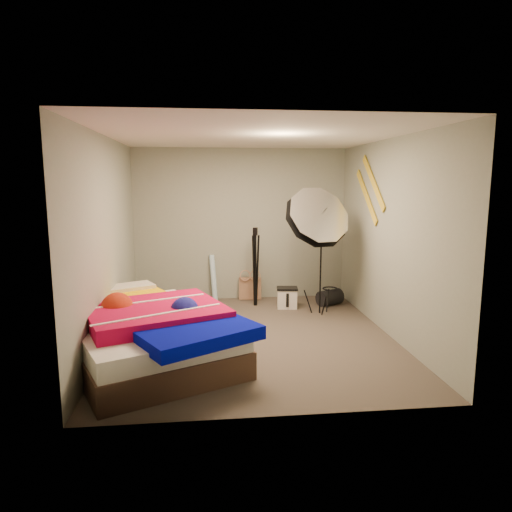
{
  "coord_description": "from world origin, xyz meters",
  "views": [
    {
      "loc": [
        -0.58,
        -5.55,
        1.96
      ],
      "look_at": [
        0.1,
        0.6,
        0.95
      ],
      "focal_mm": 32.0,
      "sensor_mm": 36.0,
      "label": 1
    }
  ],
  "objects": [
    {
      "name": "wrapping_roll",
      "position": [
        -0.47,
        1.9,
        0.38
      ],
      "size": [
        0.16,
        0.23,
        0.76
      ],
      "primitive_type": "cylinder",
      "rotation": [
        -0.17,
        0.0,
        0.38
      ],
      "color": "#6DB6E4",
      "rests_on": "floor"
    },
    {
      "name": "wall_right",
      "position": [
        1.75,
        0.0,
        1.25
      ],
      "size": [
        0.0,
        4.0,
        4.0
      ],
      "primitive_type": "plane",
      "rotation": [
        1.57,
        0.0,
        -1.57
      ],
      "color": "gray",
      "rests_on": "floor"
    },
    {
      "name": "camera_tripod",
      "position": [
        0.19,
        1.5,
        0.72
      ],
      "size": [
        0.09,
        0.09,
        1.25
      ],
      "color": "black",
      "rests_on": "floor"
    },
    {
      "name": "bed",
      "position": [
        -1.25,
        -0.59,
        0.33
      ],
      "size": [
        2.41,
        2.65,
        0.65
      ],
      "color": "#483124",
      "rests_on": "floor"
    },
    {
      "name": "ceiling",
      "position": [
        0.0,
        0.0,
        2.5
      ],
      "size": [
        4.0,
        4.0,
        0.0
      ],
      "primitive_type": "plane",
      "rotation": [
        3.14,
        0.0,
        0.0
      ],
      "color": "silver",
      "rests_on": "wall_back"
    },
    {
      "name": "duffel_bag",
      "position": [
        1.38,
        1.39,
        0.12
      ],
      "size": [
        0.47,
        0.41,
        0.25
      ],
      "primitive_type": "cylinder",
      "rotation": [
        0.0,
        1.57,
        0.5
      ],
      "color": "black",
      "rests_on": "floor"
    },
    {
      "name": "wall_front",
      "position": [
        0.0,
        -2.0,
        1.25
      ],
      "size": [
        3.5,
        0.0,
        3.5
      ],
      "primitive_type": "plane",
      "rotation": [
        -1.57,
        0.0,
        0.0
      ],
      "color": "gray",
      "rests_on": "floor"
    },
    {
      "name": "camera_case",
      "position": [
        0.67,
        1.3,
        0.15
      ],
      "size": [
        0.32,
        0.25,
        0.3
      ],
      "primitive_type": "cube",
      "rotation": [
        0.0,
        0.0,
        -0.12
      ],
      "color": "silver",
      "rests_on": "floor"
    },
    {
      "name": "wall_left",
      "position": [
        -1.75,
        0.0,
        1.25
      ],
      "size": [
        0.0,
        4.0,
        4.0
      ],
      "primitive_type": "plane",
      "rotation": [
        1.57,
        0.0,
        1.57
      ],
      "color": "gray",
      "rests_on": "floor"
    },
    {
      "name": "tote_bag",
      "position": [
        0.14,
        1.9,
        0.19
      ],
      "size": [
        0.38,
        0.18,
        0.38
      ],
      "primitive_type": "cube",
      "rotation": [
        -0.14,
        0.0,
        -0.06
      ],
      "color": "#9D7458",
      "rests_on": "floor"
    },
    {
      "name": "wall_stripe_upper",
      "position": [
        1.73,
        0.6,
        1.95
      ],
      "size": [
        0.02,
        0.91,
        0.78
      ],
      "primitive_type": "cube",
      "rotation": [
        0.7,
        0.0,
        0.0
      ],
      "color": "gold",
      "rests_on": "wall_right"
    },
    {
      "name": "wall_back",
      "position": [
        0.0,
        2.0,
        1.25
      ],
      "size": [
        3.5,
        0.0,
        3.5
      ],
      "primitive_type": "plane",
      "rotation": [
        1.57,
        0.0,
        0.0
      ],
      "color": "gray",
      "rests_on": "floor"
    },
    {
      "name": "wall_stripe_lower",
      "position": [
        1.73,
        0.85,
        1.75
      ],
      "size": [
        0.02,
        0.91,
        0.78
      ],
      "primitive_type": "cube",
      "rotation": [
        0.7,
        0.0,
        0.0
      ],
      "color": "gold",
      "rests_on": "wall_right"
    },
    {
      "name": "photo_umbrella",
      "position": [
        0.98,
        0.82,
        1.43
      ],
      "size": [
        1.1,
        0.84,
        1.99
      ],
      "color": "black",
      "rests_on": "floor"
    },
    {
      "name": "floor",
      "position": [
        0.0,
        0.0,
        0.0
      ],
      "size": [
        4.0,
        4.0,
        0.0
      ],
      "primitive_type": "plane",
      "color": "brown",
      "rests_on": "ground"
    }
  ]
}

